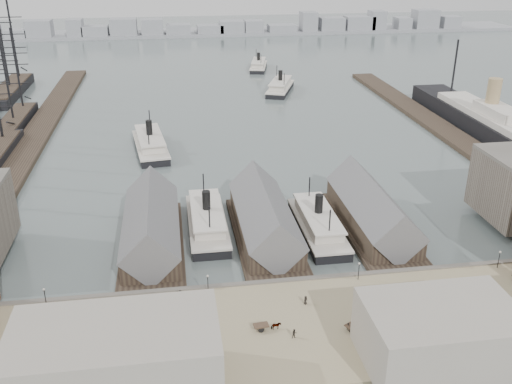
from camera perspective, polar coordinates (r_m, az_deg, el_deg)
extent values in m
plane|color=#4E5B5A|center=(120.43, 2.19, -8.35)|extent=(900.00, 900.00, 0.00)
cube|color=gray|center=(103.82, 4.31, -13.69)|extent=(180.00, 30.00, 2.00)
cube|color=#59544C|center=(115.52, 2.68, -9.22)|extent=(180.00, 1.20, 2.30)
cube|color=#2D231C|center=(215.19, -21.29, 5.08)|extent=(10.00, 220.00, 1.60)
cube|color=#2D231C|center=(222.90, 17.87, 6.19)|extent=(10.00, 180.00, 1.60)
cube|color=#2D231C|center=(132.37, -10.30, -5.26)|extent=(14.00, 42.00, 1.20)
cube|color=#2D231C|center=(131.80, -10.40, -3.87)|extent=(12.00, 36.00, 5.00)
cube|color=#59595B|center=(130.62, -10.48, -2.86)|extent=(12.60, 37.00, 12.60)
cube|color=#2D231C|center=(133.72, 0.91, -4.52)|extent=(14.00, 42.00, 1.20)
cube|color=#2D231C|center=(133.15, 0.85, -3.14)|extent=(12.00, 36.00, 5.00)
cube|color=#59595B|center=(131.99, 0.86, -2.14)|extent=(12.60, 37.00, 12.60)
cube|color=#2D231C|center=(139.98, 11.49, -3.66)|extent=(14.00, 42.00, 1.20)
cube|color=#2D231C|center=(139.44, 11.46, -2.35)|extent=(12.00, 36.00, 5.00)
cube|color=#59595B|center=(138.33, 11.54, -1.38)|extent=(12.60, 37.00, 12.60)
cube|color=gray|center=(97.36, 17.94, -13.46)|extent=(24.00, 16.00, 10.00)
cube|color=gray|center=(88.73, -13.75, -16.24)|extent=(30.00, 16.00, 12.00)
cylinder|color=black|center=(113.63, -20.32, -9.92)|extent=(0.16, 0.16, 3.60)
sphere|color=beige|center=(112.63, -20.46, -9.11)|extent=(0.44, 0.44, 0.44)
cylinder|color=black|center=(110.94, -4.83, -9.20)|extent=(0.16, 0.16, 3.60)
sphere|color=beige|center=(109.92, -4.86, -8.37)|extent=(0.44, 0.44, 0.44)
cylinder|color=black|center=(116.20, 10.23, -7.86)|extent=(0.16, 0.16, 3.60)
sphere|color=beige|center=(115.23, 10.29, -7.06)|extent=(0.44, 0.44, 0.44)
cylinder|color=black|center=(128.45, 23.10, -6.28)|extent=(0.16, 0.16, 3.60)
sphere|color=beige|center=(127.57, 23.23, -5.54)|extent=(0.44, 0.44, 0.44)
cube|color=gray|center=(444.90, -6.29, 15.57)|extent=(500.00, 40.00, 2.00)
cube|color=gray|center=(446.39, -22.80, 14.30)|extent=(14.71, 14.00, 7.23)
cube|color=gray|center=(442.63, -20.85, 14.92)|extent=(17.63, 14.00, 13.23)
cube|color=gray|center=(438.39, -17.62, 15.29)|extent=(10.74, 14.00, 13.58)
cube|color=gray|center=(436.96, -15.76, 15.15)|extent=(18.06, 14.00, 8.64)
cube|color=gray|center=(434.81, -13.09, 15.68)|extent=(18.55, 14.00, 13.29)
cube|color=gray|center=(433.94, -10.33, 15.83)|extent=(15.33, 14.00, 12.47)
cube|color=gray|center=(434.17, -7.79, 15.74)|extent=(17.56, 14.00, 8.72)
cube|color=gray|center=(435.33, -4.61, 15.83)|extent=(18.76, 14.00, 7.63)
cube|color=gray|center=(436.60, -2.45, 16.08)|extent=(17.61, 14.00, 10.35)
cube|color=gray|center=(438.67, -0.26, 16.14)|extent=(13.38, 14.00, 10.30)
cube|color=gray|center=(442.57, 2.61, 15.95)|extent=(20.73, 14.00, 6.75)
cube|color=gray|center=(446.30, 5.26, 16.52)|extent=(11.51, 14.00, 15.57)
cube|color=gray|center=(451.12, 7.54, 16.22)|extent=(18.17, 14.00, 11.26)
cube|color=gray|center=(457.50, 10.26, 16.19)|extent=(21.81, 14.00, 11.83)
cube|color=gray|center=(461.85, 11.98, 16.36)|extent=(11.12, 14.00, 15.50)
cube|color=gray|center=(469.68, 14.41, 15.94)|extent=(10.90, 14.00, 10.29)
cube|color=gray|center=(476.61, 16.55, 16.15)|extent=(17.95, 14.00, 15.72)
cube|color=gray|center=(485.57, 18.74, 15.71)|extent=(14.21, 14.00, 10.51)
cube|color=black|center=(138.46, -4.90, -3.39)|extent=(8.55, 29.92, 1.92)
cube|color=beige|center=(137.83, -4.92, -2.88)|extent=(8.98, 29.92, 0.53)
cube|color=beige|center=(137.16, -4.94, -2.32)|extent=(6.95, 21.37, 2.35)
cube|color=beige|center=(136.51, -4.96, -1.75)|extent=(7.48, 23.51, 0.43)
cylinder|color=black|center=(135.52, -4.99, -0.86)|extent=(1.92, 1.92, 4.81)
cylinder|color=black|center=(144.39, -5.27, 0.64)|extent=(0.32, 0.32, 6.41)
cylinder|color=black|center=(126.95, -4.68, -2.74)|extent=(0.32, 0.32, 6.41)
cube|color=black|center=(137.29, 6.18, -3.70)|extent=(8.40, 29.39, 1.89)
cube|color=beige|center=(136.67, 6.21, -3.20)|extent=(8.82, 29.39, 0.52)
cube|color=beige|center=(136.01, 6.24, -2.64)|extent=(6.82, 21.00, 2.31)
cube|color=beige|center=(135.37, 6.26, -2.09)|extent=(7.35, 23.10, 0.42)
cylinder|color=black|center=(134.38, 6.31, -1.20)|extent=(1.89, 1.89, 4.72)
cylinder|color=black|center=(142.78, 5.36, 0.31)|extent=(0.31, 0.31, 6.30)
cylinder|color=black|center=(126.31, 7.38, -3.08)|extent=(0.31, 0.31, 6.30)
cube|color=black|center=(192.66, -10.48, 4.32)|extent=(12.75, 32.27, 2.02)
cube|color=beige|center=(192.19, -10.51, 4.73)|extent=(13.20, 32.33, 0.56)
cube|color=beige|center=(191.69, -10.55, 5.17)|extent=(9.98, 23.16, 2.47)
cube|color=beige|center=(191.20, -10.58, 5.62)|extent=(10.81, 25.46, 0.45)
cylinder|color=black|center=(190.46, -10.64, 6.32)|extent=(2.02, 2.02, 5.05)
cylinder|color=black|center=(200.19, -10.58, 7.12)|extent=(0.34, 0.34, 6.73)
cylinder|color=black|center=(180.91, -10.69, 5.31)|extent=(0.34, 0.34, 6.73)
cube|color=black|center=(267.47, 2.43, 10.17)|extent=(18.13, 30.38, 1.88)
cube|color=beige|center=(267.15, 2.43, 10.46)|extent=(18.52, 30.53, 0.52)
cube|color=beige|center=(266.82, 2.44, 10.76)|extent=(13.72, 21.99, 2.30)
cube|color=beige|center=(266.49, 2.44, 11.07)|extent=(14.94, 24.13, 0.42)
cylinder|color=black|center=(265.99, 2.45, 11.55)|extent=(1.88, 1.88, 4.71)
cylinder|color=black|center=(275.07, 2.07, 11.93)|extent=(0.31, 0.31, 6.28)
cylinder|color=black|center=(257.02, 2.86, 11.06)|extent=(0.31, 0.31, 6.28)
cube|color=black|center=(316.42, 0.25, 12.32)|extent=(13.22, 27.46, 1.70)
cube|color=beige|center=(316.18, 0.25, 12.54)|extent=(13.59, 27.55, 0.47)
cube|color=beige|center=(315.92, 0.25, 12.78)|extent=(10.17, 19.78, 2.08)
cube|color=beige|center=(315.67, 0.25, 13.01)|extent=(11.05, 21.73, 0.38)
cylinder|color=black|center=(315.29, 0.25, 13.38)|extent=(1.70, 1.70, 4.25)
cylinder|color=black|center=(323.58, 0.01, 13.62)|extent=(0.28, 0.28, 5.67)
cylinder|color=black|center=(307.07, 0.51, 13.06)|extent=(0.28, 0.28, 5.67)
cube|color=black|center=(232.30, -23.03, 6.34)|extent=(8.28, 47.85, 3.31)
cube|color=#2D231C|center=(231.79, -23.10, 6.80)|extent=(7.82, 43.07, 0.55)
cylinder|color=black|center=(228.37, -23.70, 10.34)|extent=(0.74, 0.74, 31.29)
cylinder|color=black|center=(244.27, -22.80, 11.25)|extent=(0.74, 0.74, 31.29)
cube|color=black|center=(283.80, -23.34, 9.28)|extent=(9.86, 54.75, 3.94)
cube|color=#2D231C|center=(283.31, -23.41, 9.73)|extent=(9.31, 49.28, 0.66)
cylinder|color=black|center=(280.11, -24.01, 13.21)|extent=(0.88, 0.88, 37.23)
cylinder|color=black|center=(298.47, -23.14, 13.89)|extent=(0.88, 0.88, 37.23)
cube|color=black|center=(221.61, 22.17, 6.12)|extent=(13.95, 101.91, 6.44)
cube|color=beige|center=(220.47, 22.34, 7.18)|extent=(11.80, 59.00, 2.15)
cube|color=beige|center=(215.40, 23.15, 7.43)|extent=(8.58, 21.45, 3.22)
cylinder|color=tan|center=(218.66, 22.65, 9.06)|extent=(4.72, 4.72, 10.73)
imported|color=black|center=(108.04, -14.32, -11.61)|extent=(1.68, 1.55, 1.60)
cube|color=#3F2D21|center=(107.91, -15.72, -11.77)|extent=(2.84, 1.98, 0.25)
cylinder|color=black|center=(107.53, -15.66, -12.13)|extent=(1.09, 0.29, 1.10)
cylinder|color=black|center=(108.68, -15.73, -11.71)|extent=(1.09, 0.29, 1.10)
imported|color=black|center=(101.84, 2.01, -13.26)|extent=(1.78, 0.94, 1.45)
cube|color=#3F2D21|center=(101.57, 0.51, -13.24)|extent=(2.73, 1.75, 0.25)
cylinder|color=black|center=(101.22, 0.54, -13.63)|extent=(1.10, 0.19, 1.10)
cylinder|color=black|center=(102.33, 0.49, -13.16)|extent=(1.10, 0.19, 1.10)
imported|color=black|center=(102.87, 11.07, -13.28)|extent=(1.95, 2.04, 1.60)
cube|color=#3F2D21|center=(103.05, 9.61, -13.01)|extent=(3.00, 2.54, 0.25)
cylinder|color=black|center=(102.70, 9.53, -13.39)|extent=(1.01, 0.59, 1.10)
cylinder|color=black|center=(103.82, 9.67, -12.94)|extent=(1.01, 0.59, 1.10)
imported|color=black|center=(107.95, -20.65, -12.57)|extent=(0.58, 0.68, 1.57)
imported|color=black|center=(104.21, -20.37, -13.92)|extent=(0.83, 0.97, 1.74)
imported|color=black|center=(110.53, -7.57, -10.08)|extent=(1.09, 0.65, 1.66)
imported|color=black|center=(96.55, -8.54, -15.87)|extent=(1.10, 0.71, 1.74)
imported|color=black|center=(108.28, 4.97, -10.72)|extent=(1.01, 0.94, 1.73)
imported|color=black|center=(102.85, 9.20, -13.13)|extent=(0.66, 0.71, 1.59)
imported|color=black|center=(112.71, 14.60, -9.94)|extent=(1.11, 1.11, 1.82)
imported|color=black|center=(106.93, 19.67, -12.73)|extent=(1.09, 1.30, 1.75)
imported|color=black|center=(122.01, 22.29, -8.30)|extent=(1.08, 0.90, 1.73)
imported|color=black|center=(100.08, 3.86, -13.95)|extent=(0.98, 0.83, 1.79)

